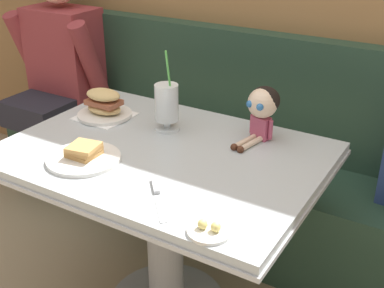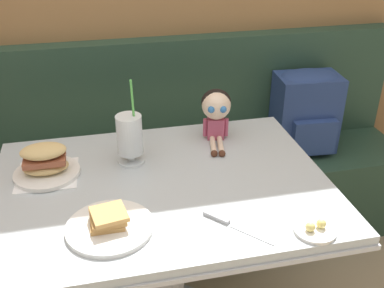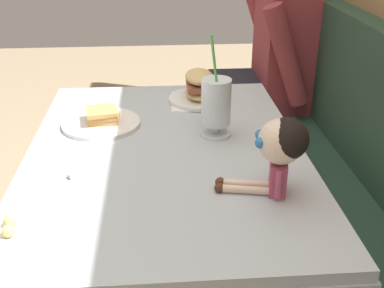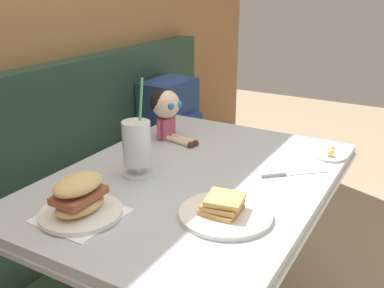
{
  "view_description": "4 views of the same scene",
  "coord_description": "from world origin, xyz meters",
  "px_view_note": "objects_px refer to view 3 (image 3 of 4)",
  "views": [
    {
      "loc": [
        0.9,
        -1.11,
        1.53
      ],
      "look_at": [
        0.09,
        0.23,
        0.77
      ],
      "focal_mm": 46.72,
      "sensor_mm": 36.0,
      "label": 1
    },
    {
      "loc": [
        -0.18,
        -1.07,
        1.57
      ],
      "look_at": [
        0.12,
        0.25,
        0.84
      ],
      "focal_mm": 42.58,
      "sensor_mm": 36.0,
      "label": 2
    },
    {
      "loc": [
        1.22,
        0.16,
        1.37
      ],
      "look_at": [
        0.13,
        0.25,
        0.82
      ],
      "focal_mm": 43.98,
      "sensor_mm": 36.0,
      "label": 3
    },
    {
      "loc": [
        -1.12,
        -0.46,
        1.33
      ],
      "look_at": [
        0.09,
        0.24,
        0.81
      ],
      "focal_mm": 41.26,
      "sensor_mm": 36.0,
      "label": 4
    }
  ],
  "objects_px": {
    "butter_knife": "(71,176)",
    "milkshake_glass": "(216,105)",
    "sandwich_plate": "(199,89)",
    "butter_saucer": "(11,231)",
    "diner_patron": "(276,48)",
    "toast_plate": "(102,121)",
    "seated_doll": "(281,146)"
  },
  "relations": [
    {
      "from": "toast_plate",
      "to": "diner_patron",
      "type": "relative_size",
      "value": 0.31
    },
    {
      "from": "sandwich_plate",
      "to": "butter_saucer",
      "type": "height_order",
      "value": "sandwich_plate"
    },
    {
      "from": "sandwich_plate",
      "to": "butter_saucer",
      "type": "xyz_separation_m",
      "value": [
        0.75,
        -0.47,
        -0.04
      ]
    },
    {
      "from": "butter_saucer",
      "to": "butter_knife",
      "type": "height_order",
      "value": "butter_saucer"
    },
    {
      "from": "sandwich_plate",
      "to": "toast_plate",
      "type": "bearing_deg",
      "value": -60.5
    },
    {
      "from": "butter_saucer",
      "to": "seated_doll",
      "type": "distance_m",
      "value": 0.63
    },
    {
      "from": "butter_knife",
      "to": "diner_patron",
      "type": "distance_m",
      "value": 1.46
    },
    {
      "from": "butter_knife",
      "to": "milkshake_glass",
      "type": "bearing_deg",
      "value": 119.79
    },
    {
      "from": "milkshake_glass",
      "to": "butter_knife",
      "type": "distance_m",
      "value": 0.48
    },
    {
      "from": "butter_saucer",
      "to": "seated_doll",
      "type": "height_order",
      "value": "seated_doll"
    },
    {
      "from": "toast_plate",
      "to": "milkshake_glass",
      "type": "distance_m",
      "value": 0.38
    },
    {
      "from": "milkshake_glass",
      "to": "seated_doll",
      "type": "xyz_separation_m",
      "value": [
        0.34,
        0.11,
        0.03
      ]
    },
    {
      "from": "butter_saucer",
      "to": "seated_doll",
      "type": "xyz_separation_m",
      "value": [
        -0.12,
        0.61,
        0.12
      ]
    },
    {
      "from": "butter_saucer",
      "to": "diner_patron",
      "type": "relative_size",
      "value": 0.15
    },
    {
      "from": "sandwich_plate",
      "to": "diner_patron",
      "type": "bearing_deg",
      "value": 146.79
    },
    {
      "from": "butter_saucer",
      "to": "seated_doll",
      "type": "relative_size",
      "value": 0.53
    },
    {
      "from": "sandwich_plate",
      "to": "milkshake_glass",
      "type": "bearing_deg",
      "value": 4.86
    },
    {
      "from": "milkshake_glass",
      "to": "diner_patron",
      "type": "xyz_separation_m",
      "value": [
        -0.97,
        0.42,
        -0.1
      ]
    },
    {
      "from": "toast_plate",
      "to": "sandwich_plate",
      "type": "bearing_deg",
      "value": 119.5
    },
    {
      "from": "sandwich_plate",
      "to": "seated_doll",
      "type": "relative_size",
      "value": 0.97
    },
    {
      "from": "diner_patron",
      "to": "toast_plate",
      "type": "bearing_deg",
      "value": -41.8
    },
    {
      "from": "butter_saucer",
      "to": "diner_patron",
      "type": "bearing_deg",
      "value": 147.34
    },
    {
      "from": "sandwich_plate",
      "to": "butter_saucer",
      "type": "bearing_deg",
      "value": -32.15
    },
    {
      "from": "milkshake_glass",
      "to": "sandwich_plate",
      "type": "height_order",
      "value": "milkshake_glass"
    },
    {
      "from": "sandwich_plate",
      "to": "butter_saucer",
      "type": "relative_size",
      "value": 1.83
    },
    {
      "from": "milkshake_glass",
      "to": "butter_saucer",
      "type": "distance_m",
      "value": 0.69
    },
    {
      "from": "milkshake_glass",
      "to": "diner_patron",
      "type": "distance_m",
      "value": 1.07
    },
    {
      "from": "toast_plate",
      "to": "butter_saucer",
      "type": "relative_size",
      "value": 2.08
    },
    {
      "from": "butter_saucer",
      "to": "diner_patron",
      "type": "height_order",
      "value": "diner_patron"
    },
    {
      "from": "sandwich_plate",
      "to": "seated_doll",
      "type": "bearing_deg",
      "value": 12.15
    },
    {
      "from": "seated_doll",
      "to": "butter_saucer",
      "type": "bearing_deg",
      "value": -78.43
    },
    {
      "from": "toast_plate",
      "to": "butter_saucer",
      "type": "height_order",
      "value": "toast_plate"
    }
  ]
}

